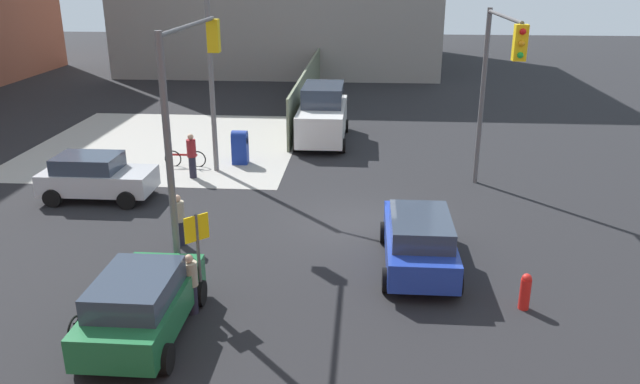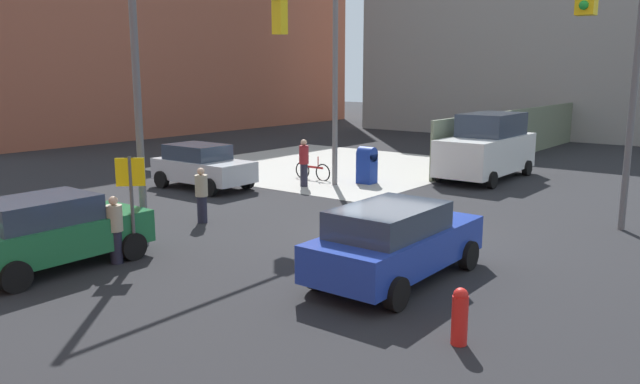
# 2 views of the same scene
# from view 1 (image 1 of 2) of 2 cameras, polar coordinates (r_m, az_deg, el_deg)

# --- Properties ---
(ground_plane) EXTENTS (120.00, 120.00, 0.00)m
(ground_plane) POSITION_cam_1_polar(r_m,az_deg,el_deg) (20.27, 3.28, -2.92)
(ground_plane) COLOR black
(sidewalk_corner) EXTENTS (12.00, 12.00, 0.01)m
(sidewalk_corner) POSITION_cam_1_polar(r_m,az_deg,el_deg) (30.22, -13.70, 4.31)
(sidewalk_corner) COLOR #9E9B93
(sidewalk_corner) RESTS_ON ground
(construction_fence) EXTENTS (20.47, 0.12, 2.40)m
(construction_fence) POSITION_cam_1_polar(r_m,az_deg,el_deg) (37.66, -1.01, 9.77)
(construction_fence) COLOR slate
(construction_fence) RESTS_ON ground
(traffic_signal_nw_corner) EXTENTS (5.52, 0.36, 6.50)m
(traffic_signal_nw_corner) POSITION_cam_1_polar(r_m,az_deg,el_deg) (17.27, -11.87, 8.73)
(traffic_signal_nw_corner) COLOR #59595B
(traffic_signal_nw_corner) RESTS_ON ground
(traffic_signal_se_corner) EXTENTS (5.33, 0.36, 6.50)m
(traffic_signal_se_corner) POSITION_cam_1_polar(r_m,az_deg,el_deg) (21.81, 15.79, 10.66)
(traffic_signal_se_corner) COLOR #59595B
(traffic_signal_se_corner) RESTS_ON ground
(street_lamp_corner) EXTENTS (1.49, 2.41, 8.00)m
(street_lamp_corner) POSITION_cam_1_polar(r_m,az_deg,el_deg) (24.59, -9.39, 12.30)
(street_lamp_corner) COLOR slate
(street_lamp_corner) RESTS_ON ground
(warning_sign_two_way) EXTENTS (0.48, 0.48, 2.40)m
(warning_sign_two_way) POSITION_cam_1_polar(r_m,az_deg,el_deg) (15.18, -11.12, -4.68)
(warning_sign_two_way) COLOR #4C4C4C
(warning_sign_two_way) RESTS_ON ground
(mailbox_blue) EXTENTS (0.56, 0.64, 1.43)m
(mailbox_blue) POSITION_cam_1_polar(r_m,az_deg,el_deg) (26.40, -7.33, 4.18)
(mailbox_blue) COLOR navy
(mailbox_blue) RESTS_ON ground
(fire_hydrant) EXTENTS (0.26, 0.26, 0.94)m
(fire_hydrant) POSITION_cam_1_polar(r_m,az_deg,el_deg) (16.04, 18.26, -8.57)
(fire_hydrant) COLOR red
(fire_hydrant) RESTS_ON ground
(sedan_green) EXTENTS (4.01, 2.02, 1.62)m
(sedan_green) POSITION_cam_1_polar(r_m,az_deg,el_deg) (14.58, -15.99, -9.73)
(sedan_green) COLOR #1E6638
(sedan_green) RESTS_ON ground
(sedan_silver) EXTENTS (2.02, 3.87, 1.62)m
(sedan_silver) POSITION_cam_1_polar(r_m,az_deg,el_deg) (23.50, -19.79, 1.34)
(sedan_silver) COLOR #B7BABF
(sedan_silver) RESTS_ON ground
(hatchback_blue) EXTENTS (4.47, 2.02, 1.62)m
(hatchback_blue) POSITION_cam_1_polar(r_m,az_deg,el_deg) (17.29, 9.03, -4.29)
(hatchback_blue) COLOR #1E389E
(hatchback_blue) RESTS_ON ground
(van_white_delivery) EXTENTS (5.40, 2.32, 2.62)m
(van_white_delivery) POSITION_cam_1_polar(r_m,az_deg,el_deg) (29.59, 0.25, 7.10)
(van_white_delivery) COLOR white
(van_white_delivery) RESTS_ON ground
(pedestrian_crossing) EXTENTS (0.36, 0.36, 1.59)m
(pedestrian_crossing) POSITION_cam_1_polar(r_m,az_deg,el_deg) (18.91, -12.78, -2.45)
(pedestrian_crossing) COLOR #9E937A
(pedestrian_crossing) RESTS_ON ground
(pedestrian_waiting) EXTENTS (0.36, 0.36, 1.78)m
(pedestrian_waiting) POSITION_cam_1_polar(r_m,az_deg,el_deg) (24.84, -11.64, 3.33)
(pedestrian_waiting) COLOR maroon
(pedestrian_waiting) RESTS_ON ground
(pedestrian_walking_north) EXTENTS (0.36, 0.36, 1.54)m
(pedestrian_walking_north) POSITION_cam_1_polar(r_m,az_deg,el_deg) (15.24, -11.74, -8.17)
(pedestrian_walking_north) COLOR #9E937A
(pedestrian_walking_north) RESTS_ON ground
(bicycle_leaning_on_fence) EXTENTS (0.05, 1.75, 0.97)m
(bicycle_leaning_on_fence) POSITION_cam_1_polar(r_m,az_deg,el_deg) (26.48, -12.21, 3.00)
(bicycle_leaning_on_fence) COLOR black
(bicycle_leaning_on_fence) RESTS_ON ground
(bicycle_at_crosswalk) EXTENTS (1.75, 0.05, 0.97)m
(bicycle_at_crosswalk) POSITION_cam_1_polar(r_m,az_deg,el_deg) (15.39, -20.68, -10.76)
(bicycle_at_crosswalk) COLOR black
(bicycle_at_crosswalk) RESTS_ON ground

